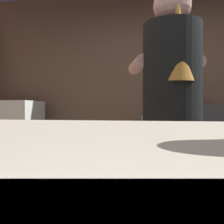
# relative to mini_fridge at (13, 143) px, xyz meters

# --- Properties ---
(wall_back) EXTENTS (5.20, 0.10, 2.70)m
(wall_back) POSITION_rel_mini_fridge_xyz_m (2.01, 0.45, 0.77)
(wall_back) COLOR brown
(wall_back) RESTS_ON ground
(prep_counter) EXTENTS (2.10, 0.60, 0.94)m
(prep_counter) POSITION_rel_mini_fridge_xyz_m (2.36, -1.15, -0.11)
(prep_counter) COLOR brown
(prep_counter) RESTS_ON ground
(back_shelf) EXTENTS (0.87, 0.36, 1.10)m
(back_shelf) POSITION_rel_mini_fridge_xyz_m (2.30, 0.17, -0.03)
(back_shelf) COLOR #3B3F40
(back_shelf) RESTS_ON ground
(mini_fridge) EXTENTS (0.68, 0.58, 1.16)m
(mini_fridge) POSITION_rel_mini_fridge_xyz_m (0.00, 0.00, 0.00)
(mini_fridge) COLOR white
(mini_fridge) RESTS_ON ground
(bartender) EXTENTS (0.49, 0.55, 1.76)m
(bartender) POSITION_rel_mini_fridge_xyz_m (2.05, -1.61, 0.44)
(bartender) COLOR #242F3D
(bartender) RESTS_ON ground
(mixing_bowl) EXTENTS (0.22, 0.22, 0.06)m
(mixing_bowl) POSITION_rel_mini_fridge_xyz_m (1.95, -1.22, 0.39)
(mixing_bowl) COLOR slate
(mixing_bowl) RESTS_ON prep_counter
(chefs_knife) EXTENTS (0.24, 0.09, 0.01)m
(chefs_knife) POSITION_rel_mini_fridge_xyz_m (2.33, -1.20, 0.36)
(chefs_knife) COLOR silver
(chefs_knife) RESTS_ON prep_counter
(bottle_olive_oil) EXTENTS (0.07, 0.07, 0.20)m
(bottle_olive_oil) POSITION_rel_mini_fridge_xyz_m (1.92, 0.11, 0.60)
(bottle_olive_oil) COLOR #C9CC83
(bottle_olive_oil) RESTS_ON back_shelf
(bottle_vinegar) EXTENTS (0.06, 0.06, 0.23)m
(bottle_vinegar) POSITION_rel_mini_fridge_xyz_m (2.04, 0.17, 0.61)
(bottle_vinegar) COLOR #D7D580
(bottle_vinegar) RESTS_ON back_shelf
(bottle_hot_sauce) EXTENTS (0.07, 0.07, 0.24)m
(bottle_hot_sauce) POSITION_rel_mini_fridge_xyz_m (2.37, 0.11, 0.62)
(bottle_hot_sauce) COLOR #45882C
(bottle_hot_sauce) RESTS_ON back_shelf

